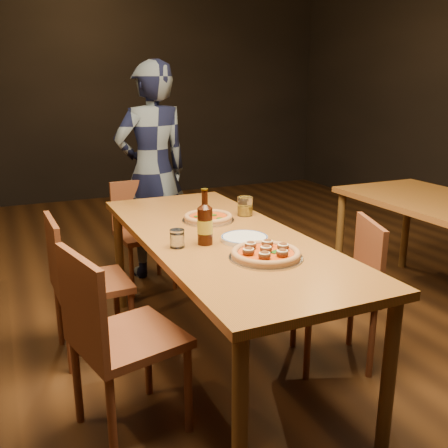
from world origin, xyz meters
name	(u,v)px	position (x,y,z in m)	size (l,w,h in m)	color
ground	(220,360)	(0.00, 0.00, 0.00)	(9.00, 9.00, 0.00)	black
room_shell	(220,8)	(0.00, 0.00, 1.86)	(9.00, 9.00, 9.00)	black
table_main	(220,247)	(0.00, 0.00, 0.68)	(0.80, 2.00, 0.75)	brown
chair_main_nw	(129,337)	(-0.59, -0.35, 0.46)	(0.43, 0.43, 0.91)	brown
chair_main_sw	(92,282)	(-0.62, 0.40, 0.43)	(0.40, 0.40, 0.86)	brown
chair_main_e	(333,291)	(0.56, -0.25, 0.43)	(0.40, 0.40, 0.86)	brown
chair_end	(145,234)	(-0.08, 1.24, 0.42)	(0.39, 0.39, 0.84)	brown
pizza_meatball	(266,253)	(0.04, -0.42, 0.77)	(0.34, 0.34, 0.06)	#B7B7BF
pizza_margherita	(208,217)	(0.05, 0.28, 0.77)	(0.30, 0.30, 0.04)	#B7B7BF
plate_stack	(244,239)	(0.07, -0.15, 0.76)	(0.24, 0.24, 0.02)	white
beer_bottle	(205,225)	(-0.13, -0.12, 0.85)	(0.08, 0.08, 0.27)	black
water_glass	(177,238)	(-0.28, -0.11, 0.79)	(0.07, 0.07, 0.09)	white
amber_glass	(245,206)	(0.30, 0.30, 0.81)	(0.09, 0.09, 0.11)	#A77512
diner	(153,172)	(0.07, 1.48, 0.85)	(0.62, 0.40, 1.69)	black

